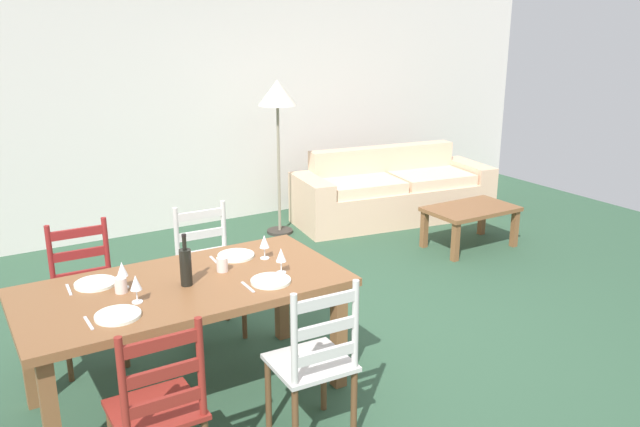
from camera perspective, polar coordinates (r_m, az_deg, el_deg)
ground_plane at (r=4.85m, az=2.71°, el=-11.16°), size 9.60×9.60×0.02m
wall_far at (r=7.31m, az=-11.87°, el=9.32°), size 9.60×0.16×2.70m
dining_table at (r=4.01m, az=-11.71°, el=-7.13°), size 1.90×0.96×0.75m
dining_chair_near_left at (r=3.33m, az=-13.87°, el=-16.24°), size 0.42×0.40×0.96m
dining_chair_near_right at (r=3.62m, az=-0.46°, el=-12.79°), size 0.44×0.42×0.96m
dining_chair_far_left at (r=4.68m, az=-19.66°, el=-6.68°), size 0.43×0.41×0.96m
dining_chair_far_right at (r=4.86m, az=-9.72°, el=-5.02°), size 0.43×0.41×0.96m
dinner_plate_near_left at (r=3.64m, az=-17.18°, el=-8.47°), size 0.24×0.24×0.02m
fork_near_left at (r=3.61m, az=-19.49°, el=-8.98°), size 0.02×0.17×0.01m
dinner_plate_near_right at (r=3.91m, az=-4.31°, el=-5.87°), size 0.24×0.24×0.02m
fork_near_right at (r=3.86m, az=-6.30°, el=-6.38°), size 0.02×0.17×0.01m
dinner_plate_far_left at (r=4.09m, az=-18.96°, el=-5.77°), size 0.24×0.24×0.02m
fork_far_left at (r=4.07m, az=-21.02°, el=-6.21°), size 0.03×0.17×0.01m
dinner_plate_far_right at (r=4.34m, az=-7.32°, el=-3.65°), size 0.24×0.24×0.02m
fork_far_right at (r=4.28m, az=-9.15°, el=-4.07°), size 0.03×0.17×0.01m
wine_bottle at (r=3.90m, az=-11.60°, el=-4.52°), size 0.07×0.07×0.32m
wine_glass_near_left at (r=3.74m, az=-15.74°, el=-5.91°), size 0.06×0.06×0.16m
wine_glass_near_right at (r=4.01m, az=-3.41°, el=-3.71°), size 0.06×0.06×0.16m
wine_glass_far_left at (r=3.95m, az=-16.84°, el=-4.74°), size 0.06×0.06×0.16m
wine_glass_far_right at (r=4.25m, az=-4.87°, el=-2.52°), size 0.06×0.06×0.16m
coffee_cup_primary at (r=4.10m, az=-8.53°, el=-4.39°), size 0.07×0.07×0.09m
coffee_cup_secondary at (r=3.92m, az=-16.94°, el=-5.99°), size 0.07×0.07×0.09m
couch at (r=7.61m, az=6.20°, el=1.74°), size 2.37×1.12×0.80m
coffee_table at (r=6.76m, az=12.97°, el=0.01°), size 0.90×0.56×0.42m
standing_lamp at (r=6.83m, az=-3.72°, el=9.64°), size 0.40×0.40×1.64m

